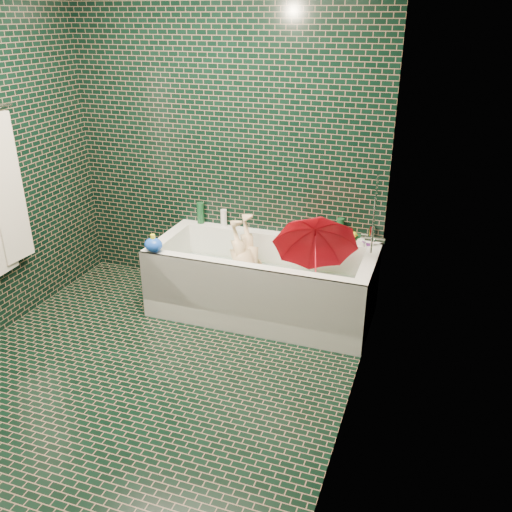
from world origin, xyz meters
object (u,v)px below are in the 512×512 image
(child, at_px, (249,274))
(bathtub, at_px, (262,289))
(umbrella, at_px, (315,255))
(rubber_duck, at_px, (349,239))
(bath_toy, at_px, (153,245))

(child, bearing_deg, bathtub, 93.97)
(umbrella, bearing_deg, bathtub, 168.05)
(rubber_duck, height_order, bath_toy, bath_toy)
(umbrella, height_order, rubber_duck, umbrella)
(bathtub, height_order, bath_toy, bath_toy)
(umbrella, xyz_separation_m, bath_toy, (-1.17, -0.28, 0.03))
(bathtub, bearing_deg, umbrella, -4.61)
(bath_toy, bearing_deg, child, 21.57)
(rubber_duck, bearing_deg, umbrella, -126.48)
(child, relative_size, umbrella, 1.54)
(rubber_duck, bearing_deg, bath_toy, -163.75)
(child, xyz_separation_m, bath_toy, (-0.63, -0.34, 0.30))
(bathtub, relative_size, umbrella, 2.85)
(child, relative_size, bath_toy, 6.08)
(bath_toy, bearing_deg, umbrella, 6.95)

